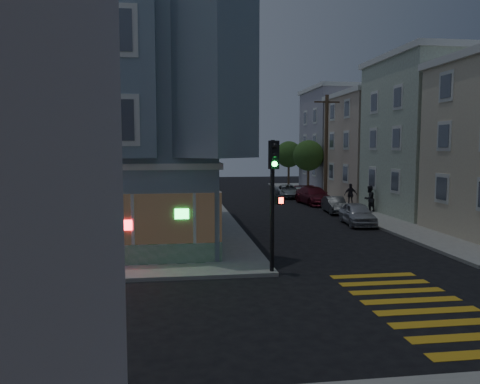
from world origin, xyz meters
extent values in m
plane|color=black|center=(0.00, 0.00, 0.00)|extent=(120.00, 120.00, 0.00)
cube|color=gray|center=(-13.50, 23.00, 0.07)|extent=(33.00, 42.00, 0.15)
cube|color=gray|center=(23.00, 23.00, 0.07)|extent=(24.00, 42.00, 0.15)
cube|color=slate|center=(-6.00, 11.00, 5.65)|extent=(14.00, 14.00, 11.00)
cube|color=silver|center=(-6.00, 11.00, 11.35)|extent=(14.60, 14.60, 0.40)
cube|color=silver|center=(-6.00, 11.00, 4.00)|extent=(14.30, 14.30, 0.25)
cube|color=#196B33|center=(-6.00, 3.95, 0.55)|extent=(13.60, 0.12, 0.80)
cube|color=#382B1E|center=(-6.00, 3.95, 1.95)|extent=(13.60, 0.10, 2.00)
cylinder|color=white|center=(-4.40, 3.87, 3.40)|extent=(1.00, 0.12, 1.00)
cube|color=#A0AA94|center=(19.50, 16.00, 5.40)|extent=(12.00, 8.60, 10.50)
cube|color=#C0AC94|center=(19.50, 25.00, 4.65)|extent=(12.00, 8.60, 9.00)
cube|color=#A09AA9|center=(19.50, 34.00, 5.40)|extent=(12.00, 8.60, 10.50)
cylinder|color=#4C3826|center=(12.00, 24.00, 4.65)|extent=(0.30, 0.30, 9.00)
cube|color=#4C3826|center=(12.00, 24.00, 8.55)|extent=(2.20, 0.12, 0.12)
cylinder|color=#4C3826|center=(12.20, 30.00, 1.75)|extent=(0.24, 0.24, 3.20)
sphere|color=#284C1B|center=(12.20, 30.00, 3.95)|extent=(3.00, 3.00, 3.00)
cylinder|color=#4C3826|center=(12.20, 38.00, 1.75)|extent=(0.24, 0.24, 3.20)
sphere|color=#284C1B|center=(12.20, 38.00, 3.95)|extent=(3.00, 3.00, 3.00)
imported|color=black|center=(13.00, 17.15, 1.09)|extent=(1.12, 1.02, 1.87)
imported|color=black|center=(13.00, 20.74, 1.02)|extent=(1.05, 0.49, 1.74)
imported|color=#B5B7BD|center=(10.32, 12.68, 0.68)|extent=(2.05, 4.17, 1.37)
imported|color=#3B3F41|center=(10.70, 17.88, 0.59)|extent=(1.58, 3.70, 1.19)
imported|color=#5B1421|center=(10.70, 23.08, 0.73)|extent=(2.45, 5.15, 1.45)
imported|color=#999FA2|center=(9.81, 28.50, 0.61)|extent=(2.35, 4.51, 1.21)
cylinder|color=black|center=(2.80, 2.30, 2.59)|extent=(0.16, 0.16, 4.87)
cube|color=black|center=(2.80, 2.09, 4.49)|extent=(0.37, 0.34, 1.02)
sphere|color=black|center=(2.80, 1.93, 4.81)|extent=(0.19, 0.19, 0.19)
sphere|color=black|center=(2.80, 1.93, 4.49)|extent=(0.19, 0.19, 0.19)
sphere|color=#19F23F|center=(2.80, 1.93, 4.17)|extent=(0.19, 0.19, 0.19)
cube|color=black|center=(3.04, 2.12, 2.83)|extent=(0.35, 0.27, 0.31)
cube|color=#FF2614|center=(3.04, 2.02, 2.83)|extent=(0.21, 0.02, 0.21)
cylinder|color=silver|center=(11.30, 14.81, 0.44)|extent=(0.23, 0.23, 0.57)
sphere|color=silver|center=(11.30, 14.81, 0.77)|extent=(0.25, 0.25, 0.25)
cylinder|color=silver|center=(11.30, 14.81, 0.49)|extent=(0.43, 0.11, 0.11)
camera|label=1|loc=(-0.73, -14.49, 4.76)|focal=35.00mm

